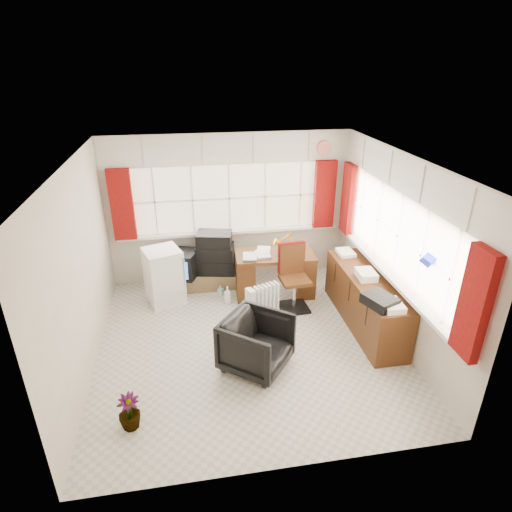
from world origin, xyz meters
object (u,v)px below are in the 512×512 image
(mini_fridge, at_px, (164,276))
(office_chair, at_px, (256,343))
(radiator, at_px, (264,309))
(crt_tv, at_px, (182,264))
(desk_lamp, at_px, (289,240))
(tv_bench, at_px, (201,279))
(task_chair, at_px, (293,274))
(desk, at_px, (275,272))
(credenza, at_px, (365,300))

(mini_fridge, bearing_deg, office_chair, -57.56)
(radiator, distance_m, crt_tv, 1.72)
(desk_lamp, height_order, tv_bench, desk_lamp)
(task_chair, xyz_separation_m, tv_bench, (-1.37, 0.85, -0.42))
(desk, xyz_separation_m, crt_tv, (-1.48, 0.40, 0.07))
(task_chair, bearing_deg, credenza, -36.38)
(office_chair, xyz_separation_m, crt_tv, (-0.88, 2.15, 0.12))
(credenza, xyz_separation_m, mini_fridge, (-2.86, 1.13, 0.06))
(task_chair, distance_m, credenza, 1.14)
(radiator, height_order, crt_tv, crt_tv)
(credenza, bearing_deg, desk, 136.07)
(crt_tv, bearing_deg, desk_lamp, -16.40)
(mini_fridge, bearing_deg, tv_bench, 33.71)
(desk_lamp, distance_m, task_chair, 0.53)
(radiator, distance_m, tv_bench, 1.58)
(radiator, relative_size, crt_tv, 1.06)
(task_chair, distance_m, tv_bench, 1.67)
(desk_lamp, xyz_separation_m, radiator, (-0.53, -0.77, -0.72))
(desk_lamp, bearing_deg, radiator, -124.37)
(task_chair, bearing_deg, mini_fridge, 166.61)
(desk, relative_size, crt_tv, 2.09)
(task_chair, height_order, crt_tv, task_chair)
(desk_lamp, height_order, task_chair, desk_lamp)
(desk, xyz_separation_m, credenza, (1.10, -1.06, -0.01))
(credenza, bearing_deg, desk_lamp, 133.07)
(mini_fridge, bearing_deg, crt_tv, 49.62)
(office_chair, height_order, credenza, credenza)
(desk, relative_size, radiator, 1.97)
(radiator, distance_m, mini_fridge, 1.71)
(task_chair, distance_m, mini_fridge, 2.01)
(task_chair, bearing_deg, crt_tv, 154.60)
(radiator, height_order, credenza, credenza)
(desk, height_order, mini_fridge, mini_fridge)
(credenza, height_order, mini_fridge, mini_fridge)
(desk, bearing_deg, credenza, -43.93)
(task_chair, height_order, office_chair, task_chair)
(desk, distance_m, crt_tv, 1.53)
(office_chair, height_order, radiator, office_chair)
(office_chair, bearing_deg, credenza, -29.91)
(credenza, bearing_deg, task_chair, 143.62)
(desk_lamp, bearing_deg, office_chair, -115.63)
(task_chair, xyz_separation_m, crt_tv, (-1.67, 0.80, -0.08))
(desk_lamp, height_order, crt_tv, desk_lamp)
(desk, xyz_separation_m, task_chair, (0.20, -0.39, 0.15))
(task_chair, distance_m, radiator, 0.76)
(credenza, bearing_deg, mini_fridge, 158.40)
(desk, xyz_separation_m, desk_lamp, (0.19, -0.09, 0.59))
(crt_tv, bearing_deg, task_chair, -25.40)
(office_chair, bearing_deg, mini_fridge, 70.48)
(desk, relative_size, credenza, 0.64)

